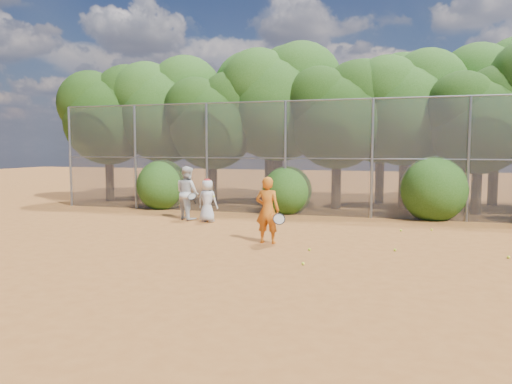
% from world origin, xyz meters
% --- Properties ---
extents(ground, '(80.00, 80.00, 0.00)m').
position_xyz_m(ground, '(0.00, 0.00, 0.00)').
color(ground, '#965421').
rests_on(ground, ground).
extents(fence_back, '(20.05, 0.09, 4.03)m').
position_xyz_m(fence_back, '(-0.12, 6.00, 2.05)').
color(fence_back, gray).
rests_on(fence_back, ground).
extents(tree_0, '(4.38, 3.81, 6.00)m').
position_xyz_m(tree_0, '(-9.44, 8.04, 3.93)').
color(tree_0, black).
rests_on(tree_0, ground).
extents(tree_1, '(4.64, 4.03, 6.35)m').
position_xyz_m(tree_1, '(-6.94, 8.54, 4.16)').
color(tree_1, black).
rests_on(tree_1, ground).
extents(tree_2, '(3.99, 3.47, 5.47)m').
position_xyz_m(tree_2, '(-4.45, 7.83, 3.58)').
color(tree_2, black).
rests_on(tree_2, ground).
extents(tree_3, '(4.89, 4.26, 6.70)m').
position_xyz_m(tree_3, '(-1.94, 8.84, 4.40)').
color(tree_3, black).
rests_on(tree_3, ground).
extents(tree_4, '(4.19, 3.64, 5.73)m').
position_xyz_m(tree_4, '(0.55, 8.24, 3.76)').
color(tree_4, black).
rests_on(tree_4, ground).
extents(tree_5, '(4.51, 3.92, 6.17)m').
position_xyz_m(tree_5, '(3.06, 9.04, 4.05)').
color(tree_5, black).
rests_on(tree_5, ground).
extents(tree_6, '(3.86, 3.36, 5.29)m').
position_xyz_m(tree_6, '(5.55, 8.03, 3.47)').
color(tree_6, black).
rests_on(tree_6, ground).
extents(tree_9, '(4.83, 4.20, 6.62)m').
position_xyz_m(tree_9, '(-7.94, 10.84, 4.34)').
color(tree_9, black).
rests_on(tree_9, ground).
extents(tree_10, '(5.15, 4.48, 7.06)m').
position_xyz_m(tree_10, '(-2.93, 11.05, 4.63)').
color(tree_10, black).
rests_on(tree_10, ground).
extents(tree_11, '(4.64, 4.03, 6.35)m').
position_xyz_m(tree_11, '(2.06, 10.64, 4.16)').
color(tree_11, black).
rests_on(tree_11, ground).
extents(tree_12, '(5.02, 4.37, 6.88)m').
position_xyz_m(tree_12, '(6.56, 11.24, 4.51)').
color(tree_12, black).
rests_on(tree_12, ground).
extents(bush_0, '(2.00, 2.00, 2.00)m').
position_xyz_m(bush_0, '(-6.00, 6.30, 1.00)').
color(bush_0, '#224B12').
rests_on(bush_0, ground).
extents(bush_1, '(1.80, 1.80, 1.80)m').
position_xyz_m(bush_1, '(-1.00, 6.30, 0.90)').
color(bush_1, '#224B12').
rests_on(bush_1, ground).
extents(bush_2, '(2.20, 2.20, 2.20)m').
position_xyz_m(bush_2, '(4.00, 6.30, 1.10)').
color(bush_2, '#224B12').
rests_on(bush_2, ground).
extents(player_yellow, '(0.83, 0.53, 1.66)m').
position_xyz_m(player_yellow, '(-0.13, 0.66, 0.83)').
color(player_yellow, '#CE6718').
rests_on(player_yellow, ground).
extents(player_teen, '(0.71, 0.49, 1.39)m').
position_xyz_m(player_teen, '(-2.93, 3.49, 0.69)').
color(player_teen, silver).
rests_on(player_teen, ground).
extents(player_white, '(1.09, 1.04, 1.77)m').
position_xyz_m(player_white, '(-3.80, 3.86, 0.88)').
color(player_white, silver).
rests_on(player_white, ground).
extents(ball_0, '(0.07, 0.07, 0.07)m').
position_xyz_m(ball_0, '(2.95, 0.56, 0.03)').
color(ball_0, '#C4DB27').
rests_on(ball_0, ground).
extents(ball_1, '(0.07, 0.07, 0.07)m').
position_xyz_m(ball_1, '(3.87, 3.79, 0.03)').
color(ball_1, '#C4DB27').
rests_on(ball_1, ground).
extents(ball_2, '(0.07, 0.07, 0.07)m').
position_xyz_m(ball_2, '(1.20, -1.40, 0.03)').
color(ball_2, '#C4DB27').
rests_on(ball_2, ground).
extents(ball_3, '(0.07, 0.07, 0.07)m').
position_xyz_m(ball_3, '(5.30, 0.49, 0.03)').
color(ball_3, '#C4DB27').
rests_on(ball_3, ground).
extents(ball_4, '(0.07, 0.07, 0.07)m').
position_xyz_m(ball_4, '(1.06, 0.02, 0.03)').
color(ball_4, '#C4DB27').
rests_on(ball_4, ground).
extents(ball_5, '(0.07, 0.07, 0.07)m').
position_xyz_m(ball_5, '(3.03, 3.40, 0.03)').
color(ball_5, '#C4DB27').
rests_on(ball_5, ground).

